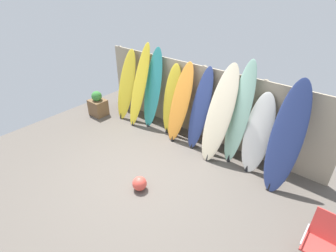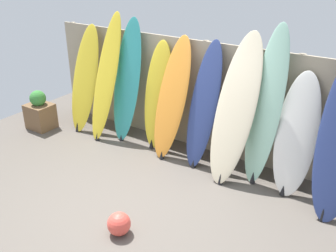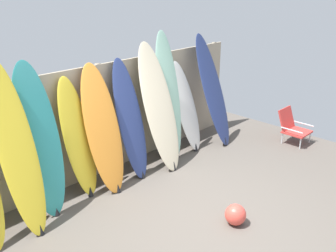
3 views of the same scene
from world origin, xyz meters
name	(u,v)px [view 3 (image 3 of 3)]	position (x,y,z in m)	size (l,w,h in m)	color
ground	(197,219)	(0.00, 0.00, 0.00)	(7.68, 7.68, 0.00)	#5B544C
fence_back	(103,120)	(0.00, 2.01, 0.90)	(6.08, 0.11, 1.80)	tan
surfboard_yellow_1	(17,151)	(-1.62, 1.52, 1.06)	(0.50, 0.81, 2.13)	yellow
surfboard_teal_2	(40,142)	(-1.27, 1.65, 1.03)	(0.59, 0.57, 2.07)	teal
surfboard_yellow_3	(78,138)	(-0.67, 1.70, 0.87)	(0.53, 0.55, 1.76)	yellow
surfboard_orange_4	(103,130)	(-0.31, 1.58, 0.94)	(0.62, 0.75, 1.90)	orange
surfboard_navy_5	(130,120)	(0.23, 1.60, 0.93)	(0.49, 0.64, 1.89)	navy
surfboard_cream_6	(159,108)	(0.78, 1.51, 1.03)	(0.64, 0.85, 2.08)	beige
surfboard_seafoam_7	(169,97)	(1.16, 1.65, 1.09)	(0.51, 0.55, 2.22)	#9ED6BC
surfboard_white_8	(186,107)	(1.61, 1.65, 0.81)	(0.61, 0.68, 1.64)	white
surfboard_navy_9	(213,91)	(2.19, 1.48, 1.02)	(0.64, 0.85, 2.08)	navy
beach_chair	(292,126)	(3.27, 0.34, 0.33)	(0.50, 0.55, 0.65)	silver
beach_ball	(235,215)	(0.26, -0.42, 0.14)	(0.28, 0.28, 0.28)	#E54C3F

